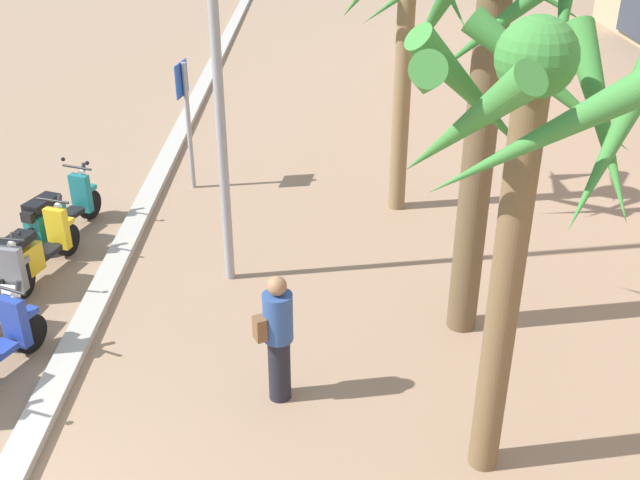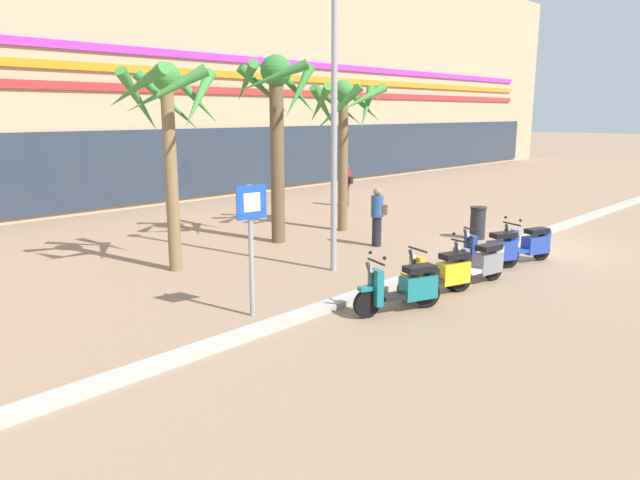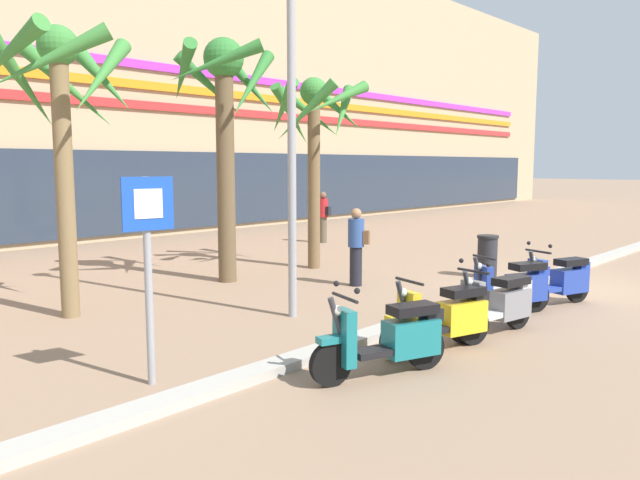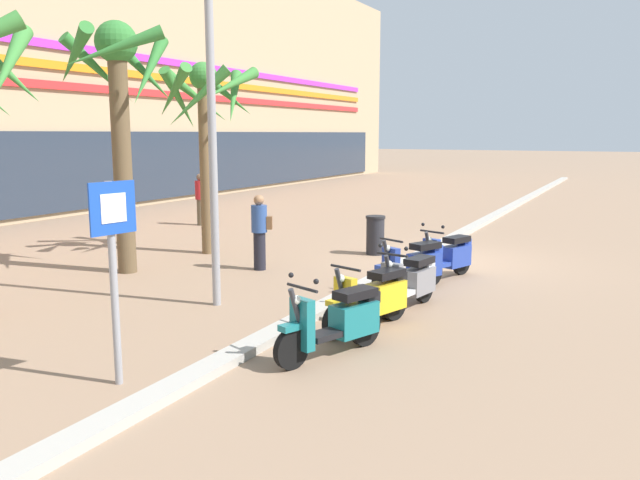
# 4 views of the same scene
# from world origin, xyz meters

# --- Properties ---
(scooter_teal_mid_centre) EXTENTS (1.77, 0.87, 1.17)m
(scooter_teal_mid_centre) POSITION_xyz_m (-6.71, -0.55, 0.46)
(scooter_teal_mid_centre) COLOR black
(scooter_teal_mid_centre) RESTS_ON ground
(scooter_yellow_last_in_row) EXTENTS (1.80, 0.81, 1.04)m
(scooter_yellow_last_in_row) POSITION_xyz_m (-5.37, -0.51, 0.45)
(scooter_yellow_last_in_row) COLOR black
(scooter_yellow_last_in_row) RESTS_ON ground
(crossing_sign) EXTENTS (0.60, 0.16, 2.40)m
(crossing_sign) POSITION_xyz_m (-8.83, 1.31, 1.50)
(crossing_sign) COLOR #939399
(crossing_sign) RESTS_ON ground
(palm_tree_far_corner) EXTENTS (2.38, 2.31, 4.60)m
(palm_tree_far_corner) POSITION_xyz_m (-1.58, 5.42, 3.52)
(palm_tree_far_corner) COLOR brown
(palm_tree_far_corner) RESTS_ON ground
(palm_tree_by_mall_entrance) EXTENTS (2.45, 2.45, 4.74)m
(palm_tree_by_mall_entrance) POSITION_xyz_m (-7.95, 5.09, 3.61)
(palm_tree_by_mall_entrance) COLOR olive
(palm_tree_by_mall_entrance) RESTS_ON ground
(palm_tree_near_sign) EXTENTS (2.45, 2.66, 5.18)m
(palm_tree_near_sign) POSITION_xyz_m (-4.17, 5.64, 3.78)
(palm_tree_near_sign) COLOR brown
(palm_tree_near_sign) RESTS_ON ground
(pedestrian_by_palm_tree) EXTENTS (0.37, 0.46, 1.64)m
(pedestrian_by_palm_tree) POSITION_xyz_m (-2.65, 3.26, 0.87)
(pedestrian_by_palm_tree) COLOR black
(pedestrian_by_palm_tree) RESTS_ON ground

